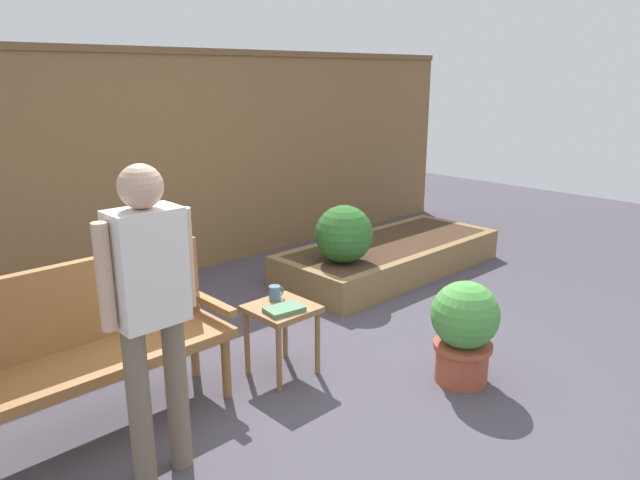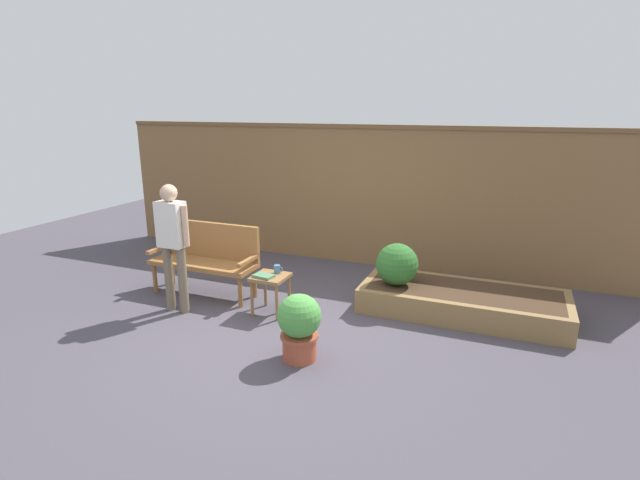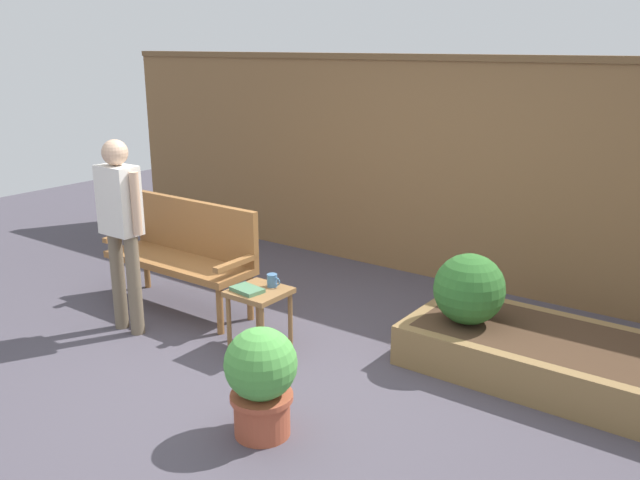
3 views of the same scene
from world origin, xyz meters
name	(u,v)px [view 2 (image 2 of 3)]	position (x,y,z in m)	size (l,w,h in m)	color
ground_plane	(287,328)	(0.00, 0.00, 0.00)	(14.00, 14.00, 0.00)	#47424C
fence_back	(359,195)	(0.00, 2.60, 1.09)	(8.40, 0.14, 2.16)	brown
garden_bench	(207,253)	(-1.46, 0.60, 0.54)	(1.44, 0.48, 0.94)	#936033
side_table	(270,282)	(-0.36, 0.31, 0.40)	(0.40, 0.40, 0.48)	olive
cup_on_table	(277,269)	(-0.32, 0.42, 0.53)	(0.12, 0.08, 0.10)	teal
book_on_table	(264,276)	(-0.41, 0.23, 0.49)	(0.24, 0.16, 0.03)	#4C7A56
potted_boxwood	(299,324)	(0.42, -0.56, 0.37)	(0.43, 0.43, 0.68)	#A84C33
raised_planter_bed	(462,302)	(1.78, 1.17, 0.15)	(2.40, 1.00, 0.30)	olive
shrub_near_bench	(397,264)	(0.99, 1.06, 0.56)	(0.52, 0.52, 0.52)	brown
person_by_bench	(172,237)	(-1.45, -0.06, 0.93)	(0.47, 0.20, 1.56)	#70604C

